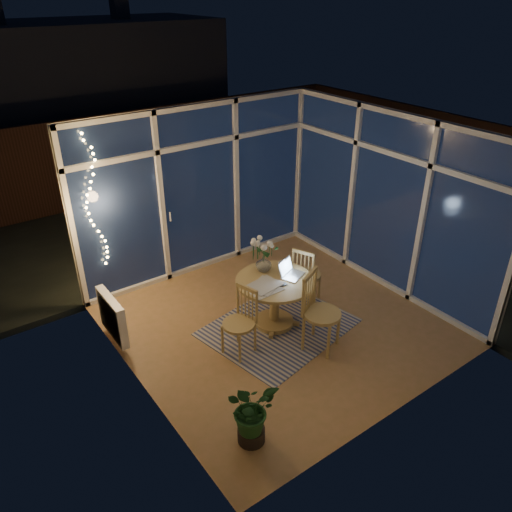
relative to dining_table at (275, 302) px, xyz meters
The scene contains 25 objects.
floor 0.35m from the dining_table, 19.75° to the right, with size 4.00×4.00×0.00m, color olive.
ceiling 2.25m from the dining_table, 19.75° to the right, with size 4.00×4.00×0.00m, color white.
wall_back 2.20m from the dining_table, 88.66° to the left, with size 4.00×0.04×2.60m, color beige.
wall_front 2.23m from the dining_table, 88.68° to the right, with size 4.00×0.04×2.60m, color beige.
wall_left 2.17m from the dining_table, behind, with size 0.04×4.00×2.60m, color beige.
wall_right 2.26m from the dining_table, ahead, with size 0.04×4.00×2.60m, color beige.
window_wall_back 2.16m from the dining_table, 88.63° to the left, with size 4.00×0.10×2.60m, color white.
window_wall_right 2.22m from the dining_table, ahead, with size 0.10×4.00×2.60m, color white.
radiator 2.09m from the dining_table, 154.99° to the left, with size 0.10×0.70×0.58m, color white.
fairy_lights 2.72m from the dining_table, 130.71° to the left, with size 0.24×0.10×1.85m, color #FFC766, non-canonical shape.
garden_patio 5.03m from the dining_table, 83.74° to the left, with size 12.00×6.00×0.10m, color black.
garden_fence 5.51m from the dining_table, 89.51° to the left, with size 11.00×0.08×1.80m, color #311D12.
neighbour_roof 8.69m from the dining_table, 87.66° to the left, with size 7.00×3.00×2.20m, color #373A42.
garden_shrubs 3.47m from the dining_table, 102.55° to the left, with size 0.90×0.90×0.90m, color black.
rug 0.36m from the dining_table, 90.00° to the right, with size 1.83×1.47×0.01m, color beige.
dining_table is the anchor object (origin of this frame).
chair_left 0.75m from the dining_table, 163.91° to the right, with size 0.42×0.42×0.91m, color tan.
chair_right 0.75m from the dining_table, 14.38° to the left, with size 0.42×0.42×0.91m, color tan.
chair_front 0.77m from the dining_table, 76.11° to the right, with size 0.49×0.49×1.06m, color tan.
laptop 0.53m from the dining_table, 13.26° to the right, with size 0.31×0.27×0.23m, color silver, non-canonical shape.
flower_vase 0.53m from the dining_table, 86.25° to the left, with size 0.20×0.20×0.21m, color white.
bowl 0.55m from the dining_table, 34.40° to the left, with size 0.15×0.15×0.04m, color white.
newspapers 0.43m from the dining_table, 161.06° to the right, with size 0.41×0.31×0.02m, color beige.
phone 0.39m from the dining_table, 90.17° to the right, with size 0.12×0.06×0.01m, color black.
potted_plant 1.99m from the dining_table, 134.42° to the right, with size 0.54×0.47×0.76m, color #19461D.
Camera 1 is at (-3.47, -4.29, 4.09)m, focal length 35.00 mm.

